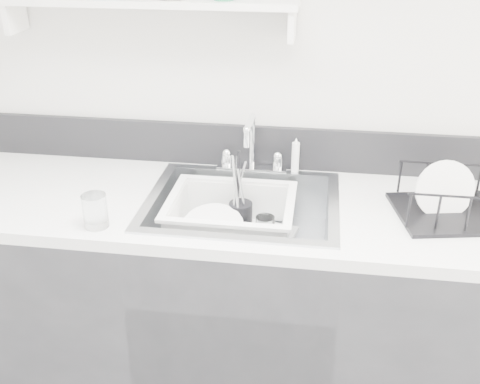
% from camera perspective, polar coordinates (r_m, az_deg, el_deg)
% --- Properties ---
extents(counter_run, '(3.20, 0.62, 0.92)m').
position_cam_1_polar(counter_run, '(2.12, 0.20, -12.06)').
color(counter_run, '#26262A').
rests_on(counter_run, ground).
extents(backsplash, '(3.20, 0.02, 0.16)m').
position_cam_1_polar(backsplash, '(2.11, 1.38, 4.65)').
color(backsplash, black).
rests_on(backsplash, counter_run).
extents(sink, '(0.64, 0.52, 0.20)m').
position_cam_1_polar(sink, '(1.92, 0.22, -3.36)').
color(sink, silver).
rests_on(sink, counter_run).
extents(faucet, '(0.26, 0.18, 0.23)m').
position_cam_1_polar(faucet, '(2.07, 1.19, 3.61)').
color(faucet, silver).
rests_on(faucet, counter_run).
extents(side_sprayer, '(0.03, 0.03, 0.14)m').
position_cam_1_polar(side_sprayer, '(2.06, 5.65, 3.70)').
color(side_sprayer, white).
rests_on(side_sprayer, counter_run).
extents(wall_shelf, '(1.00, 0.16, 0.12)m').
position_cam_1_polar(wall_shelf, '(1.98, -9.34, 18.28)').
color(wall_shelf, silver).
rests_on(wall_shelf, room_shell).
extents(wash_tub, '(0.50, 0.44, 0.17)m').
position_cam_1_polar(wash_tub, '(1.93, -0.93, -2.93)').
color(wash_tub, white).
rests_on(wash_tub, sink).
extents(plate_stack, '(0.27, 0.26, 0.10)m').
position_cam_1_polar(plate_stack, '(1.92, -2.59, -4.55)').
color(plate_stack, white).
rests_on(plate_stack, wash_tub).
extents(utensil_cup, '(0.08, 0.08, 0.28)m').
position_cam_1_polar(utensil_cup, '(1.99, 0.06, -2.27)').
color(utensil_cup, black).
rests_on(utensil_cup, wash_tub).
extents(ladle, '(0.21, 0.26, 0.07)m').
position_cam_1_polar(ladle, '(1.93, -1.27, -4.09)').
color(ladle, silver).
rests_on(ladle, wash_tub).
extents(tumbler_in_tub, '(0.08, 0.08, 0.09)m').
position_cam_1_polar(tumbler_in_tub, '(1.93, 2.55, -3.79)').
color(tumbler_in_tub, white).
rests_on(tumbler_in_tub, wash_tub).
extents(tumbler_counter, '(0.10, 0.10, 0.11)m').
position_cam_1_polar(tumbler_counter, '(1.76, -14.50, -1.87)').
color(tumbler_counter, white).
rests_on(tumbler_counter, counter_run).
extents(dish_rack, '(0.43, 0.35, 0.13)m').
position_cam_1_polar(dish_rack, '(1.89, 21.41, -0.39)').
color(dish_rack, black).
rests_on(dish_rack, counter_run).
extents(bowl_small, '(0.14, 0.14, 0.04)m').
position_cam_1_polar(bowl_small, '(1.89, 2.55, -5.48)').
color(bowl_small, white).
rests_on(bowl_small, wash_tub).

